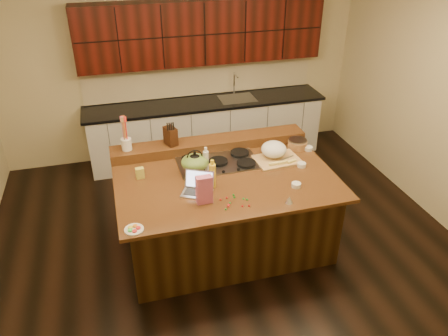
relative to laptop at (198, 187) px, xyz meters
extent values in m
cube|color=black|center=(0.35, 0.21, -0.98)|extent=(5.50, 5.00, 0.01)
cube|color=silver|center=(0.35, 0.21, 1.73)|extent=(5.50, 5.00, 0.01)
cube|color=#CCBE8F|center=(0.35, 2.72, 0.37)|extent=(5.50, 0.01, 2.70)
cube|color=#CCBE8F|center=(0.35, -2.29, 0.37)|extent=(5.50, 0.01, 2.70)
cube|color=#CCBE8F|center=(3.11, 0.21, 0.37)|extent=(0.01, 5.00, 2.70)
cube|color=black|center=(0.35, 0.21, -0.54)|extent=(2.22, 1.42, 0.88)
cube|color=black|center=(0.35, 0.21, -0.08)|extent=(2.40, 1.60, 0.04)
cube|color=black|center=(0.35, 0.91, 0.00)|extent=(2.40, 0.30, 0.12)
cube|color=gray|center=(0.35, 0.51, -0.05)|extent=(0.92, 0.52, 0.02)
cylinder|color=black|center=(0.05, 0.64, -0.03)|extent=(0.22, 0.22, 0.03)
cylinder|color=black|center=(0.65, 0.64, -0.03)|extent=(0.22, 0.22, 0.03)
cylinder|color=black|center=(0.05, 0.38, -0.03)|extent=(0.22, 0.22, 0.03)
cylinder|color=black|center=(0.65, 0.38, -0.03)|extent=(0.22, 0.22, 0.03)
cylinder|color=black|center=(0.35, 0.51, -0.03)|extent=(0.22, 0.22, 0.03)
cube|color=silver|center=(0.65, 2.38, -0.53)|extent=(3.60, 0.62, 0.90)
cube|color=black|center=(0.65, 2.38, -0.06)|extent=(3.70, 0.66, 0.04)
cube|color=gray|center=(1.15, 2.38, -0.04)|extent=(0.55, 0.42, 0.01)
cylinder|color=gray|center=(1.15, 2.56, 0.14)|extent=(0.02, 0.02, 0.36)
cube|color=black|center=(0.65, 2.53, 0.97)|extent=(3.60, 0.34, 0.90)
cube|color=#CCBE8F|center=(0.65, 2.69, 0.22)|extent=(3.60, 0.03, 0.50)
ellipsoid|color=black|center=(0.05, 0.38, 0.08)|extent=(0.22, 0.22, 0.18)
ellipsoid|color=#587930|center=(0.05, 0.38, 0.07)|extent=(0.35, 0.35, 0.17)
cube|color=#B7B7BC|center=(-0.02, -0.04, -0.05)|extent=(0.37, 0.33, 0.01)
cube|color=black|center=(-0.02, -0.04, -0.04)|extent=(0.29, 0.23, 0.00)
cube|color=#B7B7BC|center=(0.03, 0.05, 0.06)|extent=(0.30, 0.20, 0.20)
cube|color=silver|center=(0.02, 0.05, 0.06)|extent=(0.27, 0.17, 0.17)
cylinder|color=yellow|center=(0.17, 0.05, 0.08)|extent=(0.08, 0.08, 0.27)
cylinder|color=silver|center=(0.18, 0.38, 0.07)|extent=(0.08, 0.08, 0.25)
cube|color=tan|center=(1.03, 0.39, -0.05)|extent=(0.54, 0.41, 0.02)
ellipsoid|color=white|center=(1.02, 0.47, 0.06)|extent=(0.30, 0.30, 0.18)
cube|color=#EDD872|center=(0.94, 0.27, -0.02)|extent=(0.11, 0.03, 0.03)
cube|color=#EDD872|center=(1.05, 0.27, -0.02)|extent=(0.11, 0.03, 0.03)
cube|color=#EDD872|center=(1.17, 0.27, -0.02)|extent=(0.11, 0.03, 0.03)
cylinder|color=gray|center=(1.15, 0.38, -0.03)|extent=(0.20, 0.08, 0.01)
cylinder|color=white|center=(1.02, -0.19, -0.03)|extent=(0.12, 0.12, 0.04)
cylinder|color=white|center=(1.25, 0.19, -0.03)|extent=(0.12, 0.12, 0.04)
cylinder|color=white|center=(1.50, 0.54, -0.03)|extent=(0.12, 0.12, 0.04)
cylinder|color=#996B3F|center=(1.40, 0.64, -0.01)|extent=(0.26, 0.26, 0.09)
cone|color=silver|center=(0.83, -0.44, -0.02)|extent=(0.09, 0.09, 0.07)
cube|color=#C85E88|center=(0.02, -0.21, 0.09)|extent=(0.16, 0.09, 0.30)
cylinder|color=white|center=(-0.71, -0.47, -0.05)|extent=(0.20, 0.20, 0.01)
cube|color=#D5C94B|center=(-0.55, 0.43, 0.00)|extent=(0.09, 0.07, 0.12)
cylinder|color=white|center=(-0.64, 0.91, 0.13)|extent=(0.13, 0.13, 0.14)
cube|color=black|center=(-0.13, 0.91, 0.17)|extent=(0.16, 0.20, 0.22)
ellipsoid|color=red|center=(0.36, -0.39, -0.05)|extent=(0.02, 0.02, 0.02)
ellipsoid|color=#198C26|center=(0.33, -0.17, -0.05)|extent=(0.02, 0.02, 0.02)
ellipsoid|color=red|center=(0.43, -0.40, -0.05)|extent=(0.02, 0.02, 0.02)
ellipsoid|color=#198C26|center=(0.41, -0.27, -0.05)|extent=(0.02, 0.02, 0.02)
ellipsoid|color=red|center=(0.23, -0.34, -0.05)|extent=(0.02, 0.02, 0.02)
ellipsoid|color=#198C26|center=(0.26, -0.30, -0.05)|extent=(0.02, 0.02, 0.02)
ellipsoid|color=red|center=(0.25, -0.21, -0.05)|extent=(0.02, 0.02, 0.02)
ellipsoid|color=#198C26|center=(0.44, -0.29, -0.05)|extent=(0.02, 0.02, 0.02)
ellipsoid|color=red|center=(0.24, -0.33, -0.05)|extent=(0.02, 0.02, 0.02)
ellipsoid|color=#198C26|center=(0.19, -0.40, -0.05)|extent=(0.02, 0.02, 0.02)
ellipsoid|color=red|center=(0.23, -0.35, -0.05)|extent=(0.02, 0.02, 0.02)
ellipsoid|color=#198C26|center=(0.33, -0.22, -0.05)|extent=(0.02, 0.02, 0.02)
ellipsoid|color=red|center=(0.18, -0.22, -0.05)|extent=(0.02, 0.02, 0.02)
camera|label=1|loc=(-0.76, -3.74, 2.44)|focal=35.00mm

